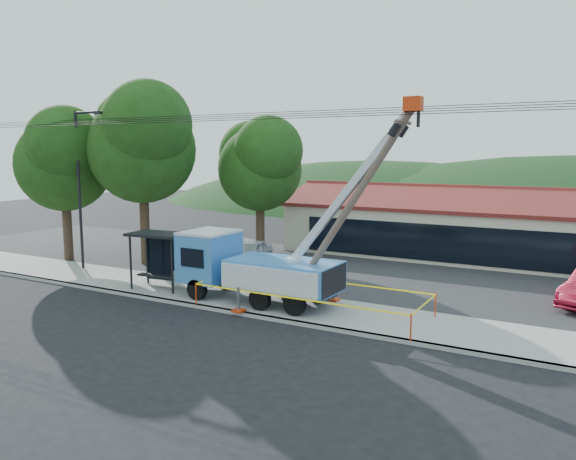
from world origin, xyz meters
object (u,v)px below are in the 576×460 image
at_px(utility_truck, 254,266).
at_px(bus_shelter, 161,247).
at_px(leaning_pole, 351,204).
at_px(car_white, 229,256).
at_px(car_silver, 251,265).

distance_m(utility_truck, bus_shelter, 5.29).
height_order(utility_truck, leaning_pole, utility_truck).
xyz_separation_m(leaning_pole, bus_shelter, (-9.94, -0.08, -2.58)).
distance_m(leaning_pole, car_white, 16.11).
bearing_deg(car_silver, utility_truck, -65.39).
bearing_deg(utility_truck, leaning_pole, -0.60).
xyz_separation_m(utility_truck, bus_shelter, (-5.28, -0.13, 0.40)).
height_order(leaning_pole, car_white, leaning_pole).
distance_m(leaning_pole, bus_shelter, 10.27).
xyz_separation_m(bus_shelter, car_white, (-2.51, 9.14, -2.16)).
distance_m(bus_shelter, car_silver, 7.74).
bearing_deg(bus_shelter, utility_truck, -5.10).
bearing_deg(car_silver, bus_shelter, -102.07).
xyz_separation_m(utility_truck, leaning_pole, (4.66, -0.05, 2.99)).
height_order(leaning_pole, bus_shelter, leaning_pole).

